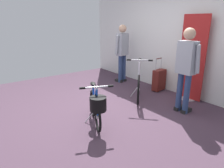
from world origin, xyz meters
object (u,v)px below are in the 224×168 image
folding_bike_foreground (96,106)px  floor_banner_stand (192,63)px  visitor_near_wall (186,66)px  visitor_browsing (122,50)px  rolling_suitcase (159,80)px  display_bike_left (139,83)px

folding_bike_foreground → floor_banner_stand: bearing=85.2°
floor_banner_stand → visitor_near_wall: 0.78m
visitor_near_wall → visitor_browsing: (-2.28, 0.37, 0.01)m
folding_bike_foreground → visitor_near_wall: visitor_near_wall is taller
folding_bike_foreground → rolling_suitcase: bearing=104.6°
visitor_browsing → rolling_suitcase: 1.35m
folding_bike_foreground → rolling_suitcase: 2.34m
visitor_near_wall → rolling_suitcase: bearing=150.9°
visitor_near_wall → rolling_suitcase: visitor_near_wall is taller
folding_bike_foreground → rolling_suitcase: rolling_suitcase is taller
floor_banner_stand → rolling_suitcase: size_ratio=2.22×
display_bike_left → visitor_near_wall: 1.19m
folding_bike_foreground → visitor_near_wall: (0.52, 1.64, 0.54)m
floor_banner_stand → visitor_browsing: floor_banner_stand is taller
folding_bike_foreground → visitor_near_wall: bearing=72.4°
visitor_browsing → rolling_suitcase: bearing=12.1°
visitor_near_wall → rolling_suitcase: (-1.11, 0.62, -0.63)m
folding_bike_foreground → display_bike_left: size_ratio=0.98×
display_bike_left → visitor_browsing: 1.44m
visitor_browsing → rolling_suitcase: size_ratio=1.94×
floor_banner_stand → display_bike_left: floor_banner_stand is taller
display_bike_left → rolling_suitcase: 0.78m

